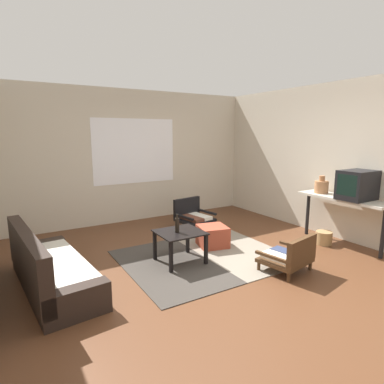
{
  "coord_description": "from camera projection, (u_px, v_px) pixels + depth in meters",
  "views": [
    {
      "loc": [
        -2.37,
        -3.23,
        1.83
      ],
      "look_at": [
        0.14,
        0.94,
        0.92
      ],
      "focal_mm": 29.5,
      "sensor_mm": 36.0,
      "label": 1
    }
  ],
  "objects": [
    {
      "name": "ground_plane",
      "position": [
        219.0,
        271.0,
        4.25
      ],
      "size": [
        7.8,
        7.8,
        0.0
      ],
      "primitive_type": "plane",
      "color": "#56331E"
    },
    {
      "name": "side_wall_right",
      "position": [
        332.0,
        161.0,
        5.61
      ],
      "size": [
        0.12,
        6.6,
        2.7
      ],
      "primitive_type": "cube",
      "color": "beige",
      "rests_on": "ground"
    },
    {
      "name": "far_wall_with_window",
      "position": [
        134.0,
        156.0,
        6.58
      ],
      "size": [
        5.6,
        0.13,
        2.7
      ],
      "color": "beige",
      "rests_on": "ground"
    },
    {
      "name": "area_rug",
      "position": [
        204.0,
        257.0,
        4.71
      ],
      "size": [
        2.35,
        1.95,
        0.01
      ],
      "color": "#38332D",
      "rests_on": "ground"
    },
    {
      "name": "crt_television",
      "position": [
        357.0,
        185.0,
        4.89
      ],
      "size": [
        0.55,
        0.41,
        0.46
      ],
      "color": "black",
      "rests_on": "console_shelf"
    },
    {
      "name": "glass_bottle",
      "position": [
        177.0,
        225.0,
        4.41
      ],
      "size": [
        0.06,
        0.06,
        0.26
      ],
      "color": "black",
      "rests_on": "coffee_table"
    },
    {
      "name": "armchair_striped_foreground",
      "position": [
        290.0,
        256.0,
        4.18
      ],
      "size": [
        0.71,
        0.64,
        0.52
      ],
      "color": "#472D19",
      "rests_on": "ground"
    },
    {
      "name": "coffee_table",
      "position": [
        180.0,
        237.0,
        4.48
      ],
      "size": [
        0.63,
        0.59,
        0.46
      ],
      "color": "black",
      "rests_on": "ground"
    },
    {
      "name": "console_shelf",
      "position": [
        343.0,
        203.0,
        5.12
      ],
      "size": [
        0.46,
        1.46,
        0.81
      ],
      "color": "beige",
      "rests_on": "ground"
    },
    {
      "name": "ottoman_orange",
      "position": [
        213.0,
        236.0,
        5.14
      ],
      "size": [
        0.53,
        0.53,
        0.34
      ],
      "primitive_type": "cube",
      "rotation": [
        0.0,
        0.0,
        -0.23
      ],
      "color": "#993D28",
      "rests_on": "ground"
    },
    {
      "name": "clay_vase",
      "position": [
        321.0,
        186.0,
        5.44
      ],
      "size": [
        0.23,
        0.23,
        0.3
      ],
      "color": "#A87047",
      "rests_on": "console_shelf"
    },
    {
      "name": "couch",
      "position": [
        49.0,
        270.0,
        3.74
      ],
      "size": [
        0.86,
        1.91,
        0.74
      ],
      "color": "black",
      "rests_on": "ground"
    },
    {
      "name": "armchair_by_window",
      "position": [
        193.0,
        215.0,
        6.17
      ],
      "size": [
        0.71,
        0.67,
        0.56
      ],
      "color": "black",
      "rests_on": "ground"
    },
    {
      "name": "wicker_basket",
      "position": [
        324.0,
        238.0,
        5.26
      ],
      "size": [
        0.26,
        0.26,
        0.22
      ],
      "primitive_type": "cylinder",
      "color": "#9E7A4C",
      "rests_on": "ground"
    }
  ]
}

